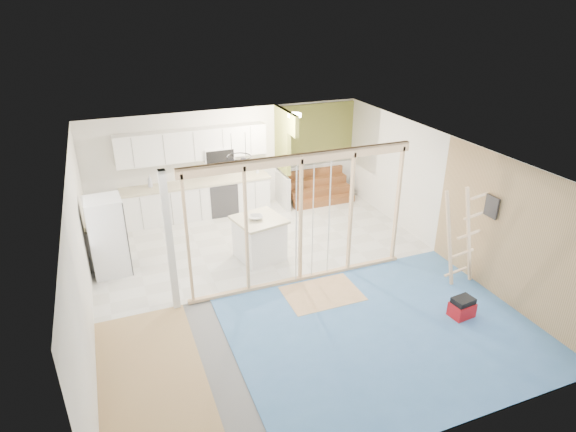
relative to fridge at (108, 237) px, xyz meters
name	(u,v)px	position (x,y,z in m)	size (l,w,h in m)	color
room	(286,223)	(3.08, -1.68, 0.50)	(7.01, 8.01, 2.61)	slate
floor_overlays	(288,281)	(3.15, -1.62, -0.79)	(7.00, 8.00, 0.03)	silver
stud_frame	(273,211)	(2.84, -1.68, 0.79)	(4.66, 0.14, 2.60)	beige
base_cabinets	(172,209)	(1.47, 1.68, -0.34)	(4.45, 2.24, 0.93)	white
upper_cabinets	(195,146)	(2.24, 2.13, 1.02)	(3.60, 0.41, 0.85)	white
green_partition	(307,168)	(5.12, 1.98, 0.14)	(2.25, 1.51, 2.60)	olive
pot_rack	(239,159)	(2.77, 0.21, 1.19)	(0.52, 0.52, 0.72)	black
sheathing_panel	(516,238)	(6.56, -3.68, 0.50)	(0.02, 4.00, 2.60)	tan
electrical_panel	(492,207)	(6.51, -3.08, 0.85)	(0.04, 0.30, 0.40)	#323237
ceiling_light	(295,115)	(4.48, 1.32, 1.74)	(0.32, 0.32, 0.08)	#FFEABF
fridge	(108,237)	(0.00, 0.00, 0.00)	(0.74, 0.71, 1.61)	white
island	(259,239)	(2.93, -0.55, -0.34)	(1.12, 1.12, 0.93)	white
bowl	(256,218)	(2.87, -0.55, 0.16)	(0.28, 0.28, 0.07)	beige
soap_bottle_a	(150,181)	(1.09, 2.10, 0.28)	(0.12, 0.12, 0.30)	#B7BBCC
soap_bottle_b	(257,170)	(3.78, 2.12, 0.21)	(0.08, 0.08, 0.17)	silver
toolbox	(462,308)	(5.54, -3.79, -0.62)	(0.43, 0.34, 0.38)	#AF1015
ladder	(462,237)	(6.11, -2.90, 0.22)	(1.08, 0.08, 2.00)	beige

